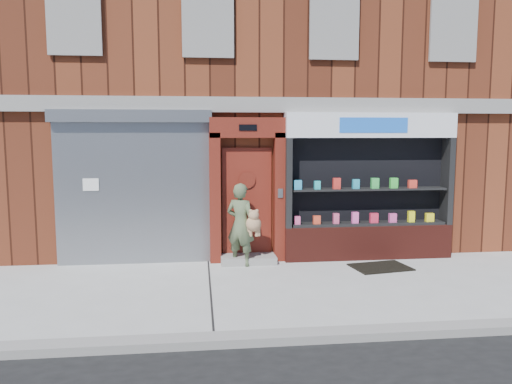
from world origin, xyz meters
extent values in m
plane|color=#9E9E99|center=(0.00, 0.00, 0.00)|extent=(80.00, 80.00, 0.00)
cube|color=gray|center=(0.00, -2.15, 0.06)|extent=(60.00, 0.30, 0.12)
cube|color=#4B1E11|center=(0.00, 6.00, 4.00)|extent=(12.00, 8.00, 8.00)
cube|color=gray|center=(0.00, 1.92, 3.15)|extent=(12.00, 0.16, 0.30)
cube|color=black|center=(-4.00, 1.97, 4.80)|extent=(0.90, 0.06, 1.40)
cube|color=gray|center=(-4.00, 1.93, 4.80)|extent=(1.00, 0.06, 1.50)
cube|color=black|center=(-1.50, 1.97, 4.80)|extent=(0.90, 0.06, 1.40)
cube|color=gray|center=(-1.50, 1.93, 4.80)|extent=(1.00, 0.06, 1.50)
cube|color=black|center=(1.00, 1.97, 4.80)|extent=(0.90, 0.06, 1.40)
cube|color=gray|center=(1.00, 1.93, 4.80)|extent=(1.00, 0.06, 1.50)
cube|color=black|center=(3.50, 1.97, 4.80)|extent=(0.90, 0.06, 1.40)
cube|color=gray|center=(3.50, 1.93, 4.80)|extent=(1.00, 0.06, 1.50)
cube|color=gray|center=(-3.00, 1.94, 1.40)|extent=(3.00, 0.10, 2.80)
cube|color=slate|center=(-3.00, 1.88, 2.92)|extent=(3.10, 0.30, 0.24)
cube|color=white|center=(-3.80, 1.88, 1.60)|extent=(0.30, 0.01, 0.24)
cube|color=#55160E|center=(-1.40, 1.86, 1.30)|extent=(0.22, 0.28, 2.60)
cube|color=#55160E|center=(-0.10, 1.86, 1.30)|extent=(0.22, 0.28, 2.60)
cube|color=#55160E|center=(-0.75, 1.86, 2.70)|extent=(1.50, 0.28, 0.40)
cube|color=black|center=(-0.75, 1.71, 2.70)|extent=(0.35, 0.01, 0.12)
cube|color=#611B11|center=(-0.75, 1.97, 1.20)|extent=(1.00, 0.06, 2.20)
cylinder|color=black|center=(-0.75, 1.93, 1.65)|extent=(0.28, 0.02, 0.28)
cylinder|color=#55160E|center=(-0.75, 1.92, 1.65)|extent=(0.34, 0.02, 0.34)
cube|color=gray|center=(-0.75, 1.70, 0.07)|extent=(1.10, 0.55, 0.15)
cube|color=slate|center=(-0.10, 1.71, 1.40)|extent=(0.10, 0.02, 0.18)
cube|color=#531A13|center=(1.75, 1.80, 0.35)|extent=(3.50, 0.40, 0.70)
cube|color=black|center=(0.06, 1.80, 1.60)|extent=(0.12, 0.40, 1.80)
cube|color=black|center=(3.44, 1.80, 1.60)|extent=(0.12, 0.40, 1.80)
cube|color=black|center=(1.75, 1.99, 1.60)|extent=(3.30, 0.03, 1.80)
cube|color=black|center=(1.75, 1.80, 0.73)|extent=(3.20, 0.36, 0.06)
cube|color=black|center=(1.75, 1.80, 1.45)|extent=(3.20, 0.36, 0.04)
cube|color=white|center=(1.75, 1.80, 2.75)|extent=(3.50, 0.40, 0.50)
cube|color=blue|center=(1.75, 1.59, 2.75)|extent=(1.40, 0.01, 0.30)
cube|color=#E74D88|center=(0.25, 1.72, 0.84)|extent=(0.11, 0.09, 0.16)
cube|color=#DD4327|center=(0.65, 1.72, 0.84)|extent=(0.15, 0.09, 0.17)
cube|color=#D74773|center=(1.05, 1.72, 0.87)|extent=(0.11, 0.09, 0.21)
cube|color=#F050A7|center=(1.45, 1.72, 0.87)|extent=(0.13, 0.09, 0.23)
cube|color=#D82644|center=(1.85, 1.72, 0.86)|extent=(0.17, 0.09, 0.20)
cube|color=#D94892|center=(2.25, 1.72, 0.85)|extent=(0.15, 0.09, 0.18)
cube|color=yellow|center=(2.65, 1.72, 0.87)|extent=(0.13, 0.09, 0.23)
cube|color=yellow|center=(3.05, 1.72, 0.85)|extent=(0.17, 0.09, 0.18)
cube|color=#2999CE|center=(0.25, 1.72, 1.56)|extent=(0.16, 0.09, 0.19)
cube|color=#25B2B9|center=(0.65, 1.72, 1.55)|extent=(0.12, 0.09, 0.17)
cube|color=red|center=(1.05, 1.72, 1.58)|extent=(0.15, 0.09, 0.22)
cube|color=teal|center=(1.45, 1.72, 1.57)|extent=(0.13, 0.09, 0.19)
cube|color=green|center=(1.85, 1.72, 1.58)|extent=(0.15, 0.09, 0.21)
cube|color=green|center=(2.25, 1.72, 1.58)|extent=(0.16, 0.09, 0.21)
cube|color=red|center=(2.65, 1.72, 1.55)|extent=(0.17, 0.09, 0.16)
imported|color=#505F3E|center=(-0.91, 1.55, 0.82)|extent=(0.71, 0.65, 1.63)
sphere|color=#A27751|center=(-0.67, 1.45, 0.84)|extent=(0.30, 0.30, 0.30)
sphere|color=#A27751|center=(-0.67, 1.40, 1.02)|extent=(0.20, 0.20, 0.20)
sphere|color=#A27751|center=(-0.73, 1.40, 1.10)|extent=(0.07, 0.07, 0.07)
sphere|color=#A27751|center=(-0.61, 1.40, 1.10)|extent=(0.07, 0.07, 0.07)
cylinder|color=#A27751|center=(-0.77, 1.45, 0.69)|extent=(0.07, 0.07, 0.18)
cylinder|color=#A27751|center=(-0.57, 1.45, 0.69)|extent=(0.07, 0.07, 0.18)
cylinder|color=#A27751|center=(-0.73, 1.43, 0.69)|extent=(0.07, 0.07, 0.18)
cylinder|color=#A27751|center=(-0.61, 1.43, 0.69)|extent=(0.07, 0.07, 0.18)
cube|color=black|center=(1.76, 1.03, 0.01)|extent=(1.18, 0.92, 0.03)
camera|label=1|loc=(-1.72, -8.04, 2.61)|focal=35.00mm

